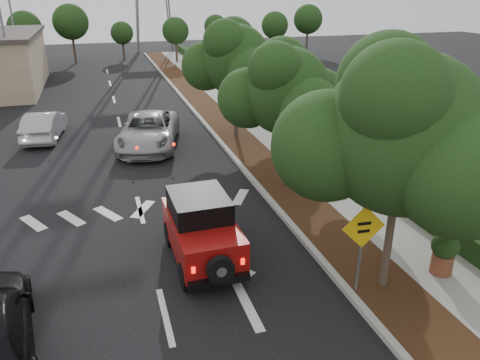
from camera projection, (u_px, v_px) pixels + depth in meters
name	position (u px, v px, depth m)	size (l,w,h in m)	color
ground	(165.00, 316.00, 11.16)	(120.00, 120.00, 0.00)	black
curb	(222.00, 144.00, 22.97)	(0.20, 70.00, 0.15)	#9E9B93
planting_strip	(242.00, 143.00, 23.24)	(1.80, 70.00, 0.12)	black
sidewalk	(278.00, 140.00, 23.75)	(2.00, 70.00, 0.12)	gray
hedge	(303.00, 131.00, 23.99)	(0.80, 70.00, 0.80)	black
transmission_tower	(156.00, 52.00, 55.17)	(7.00, 4.00, 28.00)	slate
street_tree_near	(382.00, 287.00, 12.22)	(3.80, 3.80, 5.92)	black
street_tree_mid	(283.00, 186.00, 18.41)	(3.20, 3.20, 5.32)	black
street_tree_far	(236.00, 138.00, 24.15)	(3.40, 3.40, 5.62)	black
light_pole_a	(16.00, 99.00, 32.39)	(2.00, 0.22, 9.00)	slate
light_pole_b	(22.00, 72.00, 42.72)	(2.00, 0.22, 9.00)	slate
red_jeep	(200.00, 227.00, 13.22)	(1.76, 3.83, 1.94)	black
silver_suv_ahead	(149.00, 131.00, 22.63)	(2.64, 5.72, 1.59)	#98999F
silver_sedan_oncoming	(44.00, 125.00, 23.82)	(1.50, 4.29, 1.41)	#A7A8AE
speed_hump_sign	(362.00, 238.00, 11.33)	(1.12, 0.12, 2.38)	slate
terracotta_planter	(445.00, 249.00, 12.38)	(0.72, 0.72, 1.25)	brown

